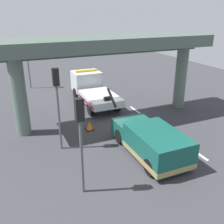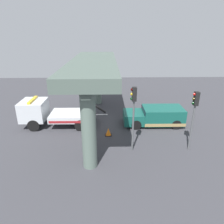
# 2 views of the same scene
# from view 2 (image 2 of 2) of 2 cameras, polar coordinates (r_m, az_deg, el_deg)

# --- Properties ---
(ground_plane) EXTENTS (60.00, 40.00, 0.10)m
(ground_plane) POSITION_cam_2_polar(r_m,az_deg,el_deg) (18.32, -5.30, -3.75)
(ground_plane) COLOR #38383D
(lane_stripe_west) EXTENTS (2.60, 0.16, 0.01)m
(lane_stripe_west) POSITION_cam_2_polar(r_m,az_deg,el_deg) (21.00, 11.68, -0.55)
(lane_stripe_west) COLOR silver
(lane_stripe_west) RESTS_ON ground
(lane_stripe_mid) EXTENTS (2.60, 0.16, 0.01)m
(lane_stripe_mid) POSITION_cam_2_polar(r_m,az_deg,el_deg) (20.51, -4.89, -0.71)
(lane_stripe_mid) COLOR silver
(lane_stripe_mid) RESTS_ON ground
(lane_stripe_east) EXTENTS (2.60, 0.16, 0.01)m
(lane_stripe_east) POSITION_cam_2_polar(r_m,az_deg,el_deg) (21.73, -20.89, -0.81)
(lane_stripe_east) COLOR silver
(lane_stripe_east) RESTS_ON ground
(tow_truck_white) EXTENTS (7.26, 2.45, 2.46)m
(tow_truck_white) POSITION_cam_2_polar(r_m,az_deg,el_deg) (18.45, -16.81, -0.21)
(tow_truck_white) COLOR silver
(tow_truck_white) RESTS_ON ground
(towed_van_green) EXTENTS (5.21, 2.24, 1.58)m
(towed_van_green) POSITION_cam_2_polar(r_m,az_deg,el_deg) (18.44, 12.24, -1.18)
(towed_van_green) COLOR #145147
(towed_van_green) RESTS_ON ground
(overpass_structure) EXTENTS (3.60, 13.82, 5.67)m
(overpass_structure) POSITION_cam_2_polar(r_m,az_deg,el_deg) (16.81, -5.18, 11.41)
(overpass_structure) COLOR #596B60
(overpass_structure) RESTS_ON ground
(traffic_light_near) EXTENTS (0.39, 0.32, 4.22)m
(traffic_light_near) POSITION_cam_2_polar(r_m,az_deg,el_deg) (14.34, 22.07, 0.84)
(traffic_light_near) COLOR #515456
(traffic_light_near) RESTS_ON ground
(traffic_light_far) EXTENTS (0.39, 0.32, 4.55)m
(traffic_light_far) POSITION_cam_2_polar(r_m,az_deg,el_deg) (13.20, 6.05, 1.68)
(traffic_light_far) COLOR #515456
(traffic_light_far) RESTS_ON ground
(traffic_cone_orange) EXTENTS (0.51, 0.51, 0.60)m
(traffic_cone_orange) POSITION_cam_2_polar(r_m,az_deg,el_deg) (16.36, -1.03, -5.62)
(traffic_cone_orange) COLOR orange
(traffic_cone_orange) RESTS_ON ground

